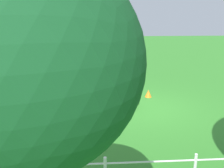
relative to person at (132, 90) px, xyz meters
The scene contains 7 objects.
ground_plane 0.94m from the person, 162.26° to the left, with size 60.00×60.00×0.00m, color #317D28.
person is the anchor object (origin of this frame).
dog 1.65m from the person, 17.59° to the right, with size 1.02×0.38×0.57m.
frisbee_flying 1.43m from the person, 17.23° to the right, with size 0.23×0.23×0.02m, color #1A92DE.
frisbee_held 0.40m from the person, 26.34° to the left, with size 0.24×0.24×0.02m, color red.
tree_far_right 7.51m from the person, 73.18° to the left, with size 2.35×2.35×4.21m.
training_cone 1.61m from the person, 127.08° to the right, with size 0.29×0.29×0.32m, color orange.
Camera 1 is at (1.94, 8.97, 3.60)m, focal length 40.50 mm.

